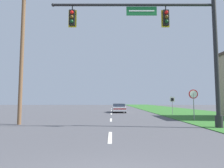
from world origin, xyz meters
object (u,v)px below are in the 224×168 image
(stop_sign, at_px, (194,98))
(utility_pole_near, at_px, (23,50))
(signal_mast, at_px, (176,42))
(car_ahead, at_px, (119,108))
(route_sign_post, at_px, (173,102))

(stop_sign, height_order, utility_pole_near, utility_pole_near)
(signal_mast, distance_m, car_ahead, 17.24)
(stop_sign, bearing_deg, route_sign_post, 88.49)
(car_ahead, bearing_deg, stop_sign, -63.60)
(stop_sign, xyz_separation_m, route_sign_post, (0.17, 6.41, -0.34))
(route_sign_post, bearing_deg, stop_sign, -91.51)
(stop_sign, bearing_deg, utility_pole_near, -167.41)
(car_ahead, relative_size, stop_sign, 1.79)
(signal_mast, xyz_separation_m, utility_pole_near, (-10.16, 1.77, 0.03))
(signal_mast, height_order, utility_pole_near, utility_pole_near)
(signal_mast, relative_size, route_sign_post, 5.07)
(car_ahead, bearing_deg, signal_mast, -79.93)
(car_ahead, height_order, utility_pole_near, utility_pole_near)
(signal_mast, relative_size, utility_pole_near, 1.03)
(stop_sign, bearing_deg, signal_mast, -121.72)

